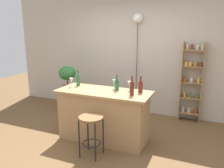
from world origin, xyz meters
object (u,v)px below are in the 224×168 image
Objects in this scene: wine_glass_left at (71,81)px; bottle_soda_blue at (132,88)px; bottle_olive_oil at (78,80)px; bar_stool at (91,126)px; potted_plant at (67,78)px; spice_shelf at (192,81)px; pendant_globe_light at (138,20)px; wine_glass_center at (130,84)px; bottle_vinegar at (140,86)px; wine_glass_right at (115,82)px; plant_stool at (69,103)px; bottle_wine_red at (117,84)px.

bottle_soda_blue is at bearing -4.54° from wine_glass_left.
bottle_olive_oil is (-1.13, 0.22, -0.01)m from bottle_soda_blue.
bottle_olive_oil is at bearing 131.48° from bar_stool.
potted_plant is 2.28× the size of bottle_olive_oil.
pendant_globe_light reaches higher than spice_shelf.
bottle_soda_blue is at bearing -117.50° from spice_shelf.
wine_glass_center reaches higher than bar_stool.
wine_glass_center is at bearing 166.74° from bottle_vinegar.
potted_plant reaches higher than wine_glass_right.
wine_glass_left is (0.67, -0.86, 0.18)m from potted_plant.
plant_stool is 2.69× the size of wine_glass_right.
bottle_soda_blue is at bearing -64.00° from wine_glass_center.
bottle_wine_red is (0.13, 0.72, 0.51)m from bar_stool.
pendant_globe_light is (0.79, 1.50, 1.12)m from wine_glass_left.
wine_glass_center is 0.07× the size of pendant_globe_light.
bottle_vinegar is at bearing -20.85° from plant_stool.
bottle_soda_blue reaches higher than bottle_vinegar.
wine_glass_center is at bearing -3.27° from wine_glass_right.
bottle_olive_oil is (-1.21, 0.01, 0.01)m from bottle_vinegar.
bar_stool is 0.89m from bottle_wine_red.
plant_stool is 0.61m from potted_plant.
pendant_globe_light is at bearing 23.70° from plant_stool.
potted_plant is 4.08× the size of wine_glass_center.
pendant_globe_light reaches higher than potted_plant.
bottle_wine_red is 0.12m from wine_glass_right.
bottle_vinegar is at bearing 5.10° from wine_glass_left.
pendant_globe_light reaches higher than wine_glass_center.
plant_stool is 1.60× the size of bottle_wine_red.
bottle_olive_oil reaches higher than bar_stool.
bottle_vinegar is 1.29m from wine_glass_left.
bottle_soda_blue is 1.16× the size of bottle_wine_red.
bottle_vinegar reaches higher than wine_glass_left.
pendant_globe_light is (-0.08, 1.41, 1.13)m from bottle_wine_red.
bottle_olive_oil is 0.72m from wine_glass_right.
wine_glass_center is (1.01, 0.04, 0.01)m from bottle_olive_oil.
bottle_soda_blue is 0.14× the size of pendant_globe_light.
bottle_olive_oil is at bearing -175.52° from wine_glass_right.
bottle_soda_blue is (1.87, -0.96, 0.18)m from potted_plant.
bottle_olive_oil reaches higher than wine_glass_left.
bottle_vinegar is at bearing 3.13° from bottle_wine_red.
plant_stool is 2.69× the size of wine_glass_left.
wine_glass_left is (-2.01, -1.45, 0.14)m from spice_shelf.
bottle_soda_blue reaches higher than potted_plant.
wine_glass_left is (-1.29, -0.11, 0.01)m from bottle_vinegar.
wine_glass_right is 1.73m from pendant_globe_light.
potted_plant reaches higher than wine_glass_left.
wine_glass_right is at bearing 12.91° from wine_glass_left.
bottle_soda_blue is 1.15× the size of bottle_vinegar.
bottle_olive_oil is 0.13× the size of pendant_globe_light.
wine_glass_left is at bearing -117.73° from pendant_globe_light.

